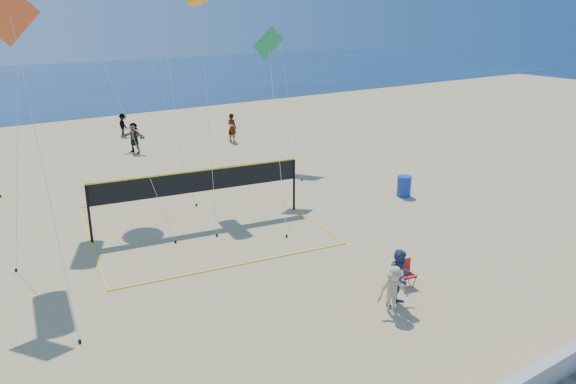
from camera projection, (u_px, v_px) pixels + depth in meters
ground at (373, 359)px, 14.14m from camera, size 120.00×120.00×0.00m
bystander_a at (400, 278)px, 16.47m from camera, size 0.96×0.81×1.76m
bystander_b at (393, 290)px, 16.02m from camera, size 1.08×0.81×1.49m
far_person_1 at (134, 138)px, 34.00m from camera, size 1.46×1.70×1.85m
far_person_2 at (232, 128)px, 36.79m from camera, size 0.67×0.80×1.87m
far_person_4 at (123, 125)px, 38.51m from camera, size 0.69×1.06×1.54m
camp_chair at (405, 271)px, 17.73m from camera, size 0.55×0.65×0.97m
trash_barrel at (404, 186)px, 26.21m from camera, size 0.84×0.84×0.97m
volleyball_net at (199, 188)px, 22.40m from camera, size 9.87×9.75×2.32m
kite_3 at (14, 33)px, 15.93m from camera, size 1.51×5.05×8.99m
kite_4 at (269, 53)px, 25.32m from camera, size 3.71×5.96×7.68m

